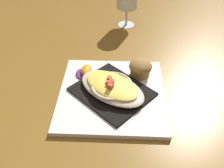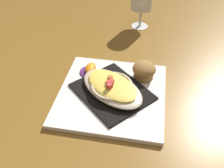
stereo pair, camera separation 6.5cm
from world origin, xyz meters
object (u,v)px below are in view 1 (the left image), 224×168
at_px(square_plate, 112,94).
at_px(gratin_dish, 112,87).
at_px(muffin, 140,68).
at_px(orange_garnish, 85,71).

xyz_separation_m(square_plate, gratin_dish, (0.00, -0.00, 0.03)).
bearing_deg(muffin, orange_garnish, -79.67).
distance_m(square_plate, gratin_dish, 0.03).
bearing_deg(square_plate, orange_garnish, -123.53).
xyz_separation_m(square_plate, muffin, (-0.09, 0.06, 0.03)).
bearing_deg(orange_garnish, muffin, 100.33).
relative_size(square_plate, muffin, 4.31).
bearing_deg(gratin_dish, square_plate, 154.40).
bearing_deg(square_plate, gratin_dish, -25.60).
relative_size(square_plate, gratin_dish, 1.28).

